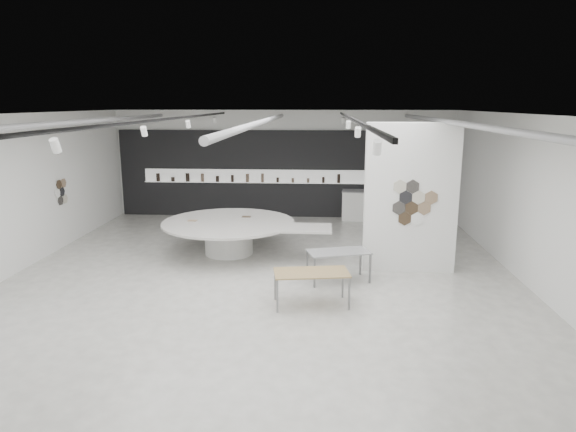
# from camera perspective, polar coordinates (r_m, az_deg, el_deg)

# --- Properties ---
(room) EXTENTS (12.02, 14.02, 3.82)m
(room) POSITION_cam_1_polar(r_m,az_deg,el_deg) (11.52, -3.50, 2.60)
(room) COLOR beige
(room) RESTS_ON ground
(back_wall_display) EXTENTS (11.80, 0.27, 3.10)m
(back_wall_display) POSITION_cam_1_polar(r_m,az_deg,el_deg) (18.42, -0.81, 4.67)
(back_wall_display) COLOR black
(back_wall_display) RESTS_ON ground
(partition_column) EXTENTS (2.20, 0.38, 3.60)m
(partition_column) POSITION_cam_1_polar(r_m,az_deg,el_deg) (12.66, 13.47, 1.91)
(partition_column) COLOR white
(partition_column) RESTS_ON ground
(display_island) EXTENTS (4.60, 3.64, 0.92)m
(display_island) POSITION_cam_1_polar(r_m,az_deg,el_deg) (14.01, -6.31, -1.86)
(display_island) COLOR white
(display_island) RESTS_ON ground
(sample_table_wood) EXTENTS (1.60, 0.97, 0.71)m
(sample_table_wood) POSITION_cam_1_polar(r_m,az_deg,el_deg) (10.44, 2.62, -6.49)
(sample_table_wood) COLOR #987D4E
(sample_table_wood) RESTS_ON ground
(sample_table_stone) EXTENTS (1.54, 1.07, 0.72)m
(sample_table_stone) POSITION_cam_1_polar(r_m,az_deg,el_deg) (11.86, 5.64, -4.20)
(sample_table_stone) COLOR gray
(sample_table_stone) RESTS_ON ground
(kitchen_counter) EXTENTS (1.91, 0.93, 1.45)m
(kitchen_counter) POSITION_cam_1_polar(r_m,az_deg,el_deg) (18.20, 8.92, 1.17)
(kitchen_counter) COLOR white
(kitchen_counter) RESTS_ON ground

